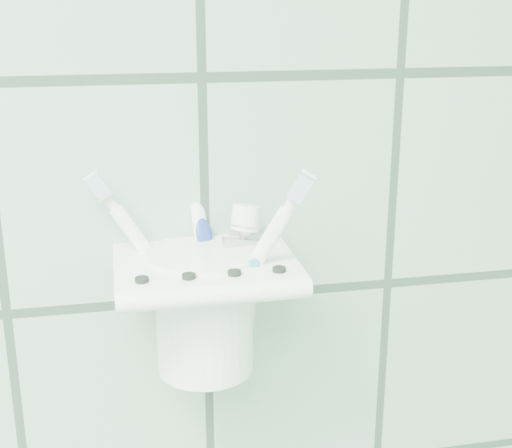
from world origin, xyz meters
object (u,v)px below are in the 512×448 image
cup (204,307)px  holder_bracket (205,270)px  toothbrush_orange (193,253)px  toothpaste_tube (228,274)px  toothbrush_pink (217,248)px  toothbrush_blue (218,244)px

cup → holder_bracket: bearing=-80.5°
cup → toothbrush_orange: toothbrush_orange is taller
toothbrush_orange → toothpaste_tube: (0.03, 0.00, -0.02)m
toothbrush_orange → toothpaste_tube: toothbrush_orange is taller
toothpaste_tube → holder_bracket: bearing=-173.1°
toothbrush_pink → toothbrush_orange: 0.03m
toothbrush_blue → toothpaste_tube: bearing=23.3°
toothbrush_pink → toothbrush_blue: toothbrush_blue is taller
toothbrush_orange → toothpaste_tube: bearing=28.3°
toothbrush_blue → toothpaste_tube: size_ratio=1.48×
cup → toothbrush_blue: toothbrush_blue is taller
toothbrush_orange → toothpaste_tube: 0.03m
toothbrush_orange → toothpaste_tube: size_ratio=1.35×
toothbrush_pink → cup: bearing=-142.5°
holder_bracket → toothbrush_pink: bearing=54.9°
holder_bracket → toothpaste_tube: bearing=11.2°
toothbrush_pink → toothbrush_orange: bearing=-151.5°
cup → toothbrush_blue: 0.06m
toothbrush_blue → toothpaste_tube: 0.03m
toothbrush_blue → toothpaste_tube: (0.01, 0.01, -0.03)m
toothbrush_orange → holder_bracket: bearing=11.8°
toothpaste_tube → toothbrush_pink: bearing=113.7°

